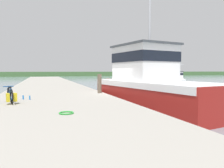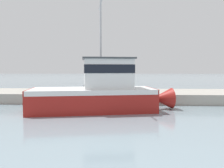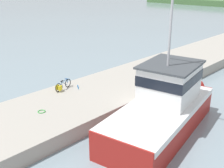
{
  "view_description": "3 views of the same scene",
  "coord_description": "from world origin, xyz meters",
  "px_view_note": "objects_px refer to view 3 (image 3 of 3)",
  "views": [
    {
      "loc": [
        -4.81,
        -13.09,
        2.35
      ],
      "look_at": [
        -1.17,
        -1.79,
        1.62
      ],
      "focal_mm": 35.0,
      "sensor_mm": 36.0,
      "label": 1
    },
    {
      "loc": [
        18.02,
        0.77,
        3.11
      ],
      "look_at": [
        0.33,
        -0.03,
        1.97
      ],
      "focal_mm": 35.0,
      "sensor_mm": 36.0,
      "label": 2
    },
    {
      "loc": [
        9.95,
        -14.17,
        8.69
      ],
      "look_at": [
        -3.41,
        -0.24,
        1.43
      ],
      "focal_mm": 45.0,
      "sensor_mm": 36.0,
      "label": 3
    }
  ],
  "objects_px": {
    "fishing_boat_main": "(165,105)",
    "water_bottle_on_curb": "(78,88)",
    "water_bottle_by_bike": "(78,86)",
    "bicycle_touring": "(62,86)",
    "mooring_post": "(137,88)"
  },
  "relations": [
    {
      "from": "fishing_boat_main",
      "to": "water_bottle_on_curb",
      "type": "height_order",
      "value": "fishing_boat_main"
    },
    {
      "from": "water_bottle_by_bike",
      "to": "water_bottle_on_curb",
      "type": "bearing_deg",
      "value": -33.64
    },
    {
      "from": "bicycle_touring",
      "to": "water_bottle_by_bike",
      "type": "bearing_deg",
      "value": 56.64
    },
    {
      "from": "bicycle_touring",
      "to": "water_bottle_on_curb",
      "type": "distance_m",
      "value": 1.23
    },
    {
      "from": "fishing_boat_main",
      "to": "mooring_post",
      "type": "height_order",
      "value": "fishing_boat_main"
    },
    {
      "from": "fishing_boat_main",
      "to": "water_bottle_by_bike",
      "type": "bearing_deg",
      "value": 175.46
    },
    {
      "from": "bicycle_touring",
      "to": "water_bottle_on_curb",
      "type": "height_order",
      "value": "bicycle_touring"
    },
    {
      "from": "fishing_boat_main",
      "to": "water_bottle_by_bike",
      "type": "distance_m",
      "value": 7.35
    },
    {
      "from": "mooring_post",
      "to": "water_bottle_by_bike",
      "type": "bearing_deg",
      "value": -157.45
    },
    {
      "from": "mooring_post",
      "to": "water_bottle_by_bike",
      "type": "relative_size",
      "value": 6.04
    },
    {
      "from": "mooring_post",
      "to": "water_bottle_on_curb",
      "type": "xyz_separation_m",
      "value": [
        -4.03,
        -2.01,
        -0.5
      ]
    },
    {
      "from": "fishing_boat_main",
      "to": "water_bottle_by_bike",
      "type": "height_order",
      "value": "fishing_boat_main"
    },
    {
      "from": "fishing_boat_main",
      "to": "bicycle_touring",
      "type": "distance_m",
      "value": 7.96
    },
    {
      "from": "bicycle_touring",
      "to": "water_bottle_on_curb",
      "type": "xyz_separation_m",
      "value": [
        0.73,
        0.96,
        -0.23
      ]
    },
    {
      "from": "water_bottle_on_curb",
      "to": "water_bottle_by_bike",
      "type": "bearing_deg",
      "value": 146.36
    }
  ]
}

